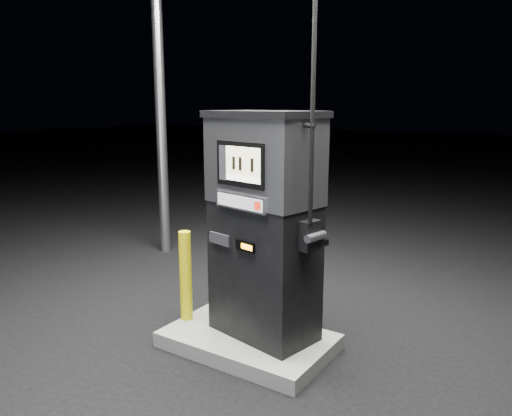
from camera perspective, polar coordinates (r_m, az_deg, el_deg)
The scene contains 5 objects.
ground at distance 5.12m, azimuth -0.88°, elevation -15.67°, with size 80.00×80.00×0.00m, color black.
pump_island at distance 5.08m, azimuth -0.88°, elevation -14.92°, with size 1.60×1.00×0.15m, color #62625D.
fuel_dispenser at distance 4.68m, azimuth 0.96°, elevation -1.86°, with size 1.24×0.84×4.46m.
bollard_left at distance 5.25m, azimuth -8.05°, elevation -7.68°, with size 0.13×0.13×0.94m, color #D7CA0B.
bollard_right at distance 4.68m, azimuth 5.26°, elevation -10.99°, with size 0.11×0.11×0.80m, color #D7CA0B.
Camera 1 is at (2.56, -3.75, 2.36)m, focal length 35.00 mm.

